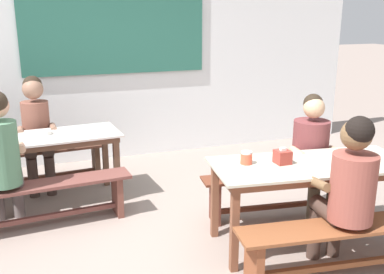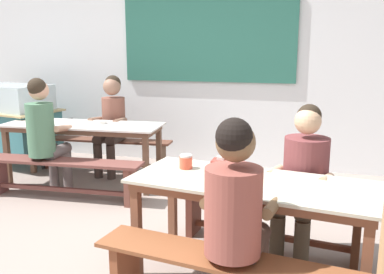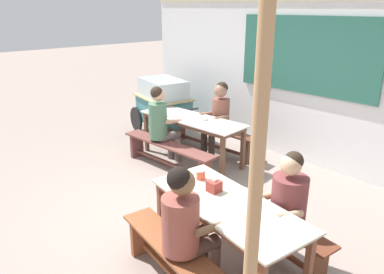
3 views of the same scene
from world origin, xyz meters
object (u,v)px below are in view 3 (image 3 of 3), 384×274
object	(u,v)px
bench_far_back	(213,135)
bench_near_back	(266,225)
food_cart	(163,103)
person_right_near_table	(283,204)
soup_bowl	(204,119)
bench_far_front	(168,151)
bench_near_front	(178,264)
condiment_jar	(201,175)
dining_table_near	(227,210)
tissue_box	(214,186)
dining_table_far	(192,122)
person_center_facing	(218,114)
person_near_front	(186,222)
person_left_back_turned	(161,121)
wooden_support_post	(254,208)

from	to	relation	value
bench_far_back	bench_near_back	size ratio (longest dim) A/B	1.17
bench_far_back	food_cart	xyz separation A→B (m)	(-1.33, -0.08, 0.36)
person_right_near_table	soup_bowl	distance (m)	2.69
bench_far_front	soup_bowl	distance (m)	0.79
bench_near_front	condiment_jar	world-z (taller)	condiment_jar
person_right_near_table	dining_table_near	bearing A→B (deg)	-126.59
tissue_box	dining_table_near	bearing A→B (deg)	-16.37
dining_table_far	person_center_facing	size ratio (longest dim) A/B	1.51
condiment_jar	bench_far_back	bearing A→B (deg)	131.44
tissue_box	soup_bowl	world-z (taller)	tissue_box
person_center_facing	soup_bowl	distance (m)	0.44
person_near_front	condiment_jar	world-z (taller)	person_near_front
food_cart	person_center_facing	xyz separation A→B (m)	(1.50, 0.03, 0.08)
person_right_near_table	condiment_jar	world-z (taller)	person_right_near_table
bench_near_front	person_right_near_table	distance (m)	1.13
food_cart	tissue_box	xyz separation A→B (m)	(3.40, -2.04, 0.14)
food_cart	person_right_near_table	size ratio (longest dim) A/B	1.33
bench_far_front	soup_bowl	xyz separation A→B (m)	(0.18, 0.62, 0.45)
bench_far_front	person_near_front	distance (m)	2.74
person_left_back_turned	soup_bowl	bearing A→B (deg)	54.74
bench_far_front	person_right_near_table	size ratio (longest dim) A/B	1.51
person_right_near_table	condiment_jar	size ratio (longest dim) A/B	11.43
dining_table_near	wooden_support_post	distance (m)	1.16
dining_table_far	bench_near_front	world-z (taller)	dining_table_far
bench_far_front	person_left_back_turned	distance (m)	0.49
person_center_facing	dining_table_far	bearing A→B (deg)	-104.82
bench_far_front	bench_near_back	bearing A→B (deg)	-13.12
food_cart	condiment_jar	bearing A→B (deg)	-31.97
tissue_box	condiment_jar	world-z (taller)	tissue_box
person_near_front	condiment_jar	bearing A→B (deg)	127.38
bench_near_front	person_right_near_table	world-z (taller)	person_right_near_table
bench_far_back	bench_near_front	distance (m)	3.53
person_near_front	person_left_back_turned	bearing A→B (deg)	146.03
person_near_front	person_left_back_turned	world-z (taller)	person_left_back_turned
wooden_support_post	bench_far_back	bearing A→B (deg)	137.69
tissue_box	wooden_support_post	size ratio (longest dim) A/B	0.05
bench_near_front	condiment_jar	distance (m)	0.98
bench_far_back	person_near_front	distance (m)	3.55
dining_table_near	wooden_support_post	xyz separation A→B (m)	(0.77, -0.62, 0.61)
bench_near_back	bench_near_front	size ratio (longest dim) A/B	0.98
person_near_front	soup_bowl	distance (m)	2.99
dining_table_far	condiment_jar	xyz separation A→B (m)	(1.74, -1.47, 0.13)
bench_far_back	tissue_box	xyz separation A→B (m)	(2.07, -2.11, 0.50)
bench_near_front	soup_bowl	distance (m)	3.03
person_center_facing	person_near_front	bearing A→B (deg)	-51.20
person_right_near_table	condiment_jar	distance (m)	0.90
bench_far_front	bench_near_back	xyz separation A→B (m)	(2.30, -0.54, -0.02)
person_center_facing	person_left_back_turned	world-z (taller)	person_left_back_turned
dining_table_far	person_right_near_table	size ratio (longest dim) A/B	1.60
dining_table_far	dining_table_near	distance (m)	2.79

